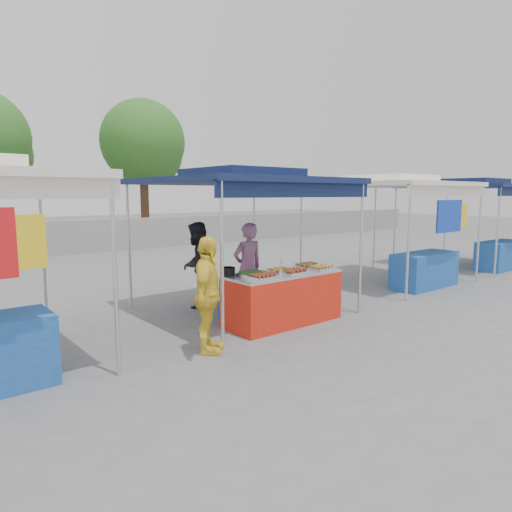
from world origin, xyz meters
TOP-DOWN VIEW (x-y plane):
  - ground_plane at (0.00, 0.00)m, footprint 80.00×80.00m
  - back_wall at (0.00, 11.00)m, footprint 40.00×0.25m
  - main_canopy at (0.00, 0.97)m, footprint 3.20×3.20m
  - neighbor_stall_right at (4.50, 0.57)m, footprint 3.20×3.20m
  - neighbor_stall_far at (8.50, 0.57)m, footprint 3.20×3.20m
  - tree_2 at (3.98, 12.91)m, footprint 3.60×3.55m
  - vendor_table at (0.00, -0.10)m, footprint 2.00×0.80m
  - food_tray_fl at (-0.62, -0.34)m, footprint 0.42×0.30m
  - food_tray_fm at (0.02, -0.34)m, footprint 0.42×0.30m
  - food_tray_fr at (0.67, -0.34)m, footprint 0.42×0.30m
  - food_tray_bl at (-0.59, -0.02)m, footprint 0.42×0.30m
  - food_tray_bm at (-0.02, -0.02)m, footprint 0.42×0.30m
  - food_tray_br at (0.65, -0.02)m, footprint 0.42×0.30m
  - cooking_pot at (-0.86, 0.25)m, footprint 0.23×0.23m
  - skewer_cup at (-0.22, -0.29)m, footprint 0.07×0.07m
  - wok_burner at (1.36, 0.29)m, footprint 0.46×0.46m
  - crate_left at (-0.41, 0.68)m, footprint 0.48×0.34m
  - crate_right at (0.44, 0.60)m, footprint 0.55×0.38m
  - crate_stacked at (0.44, 0.60)m, footprint 0.54×0.38m
  - vendor_woman at (0.00, 0.84)m, footprint 0.62×0.43m
  - helper_man at (-0.50, 1.76)m, footprint 0.99×0.97m
  - customer_person at (-1.74, -0.51)m, footprint 0.92×0.94m

SIDE VIEW (x-z plane):
  - ground_plane at x=0.00m, z-range 0.00..0.00m
  - crate_left at x=-0.41m, z-range 0.00..0.29m
  - crate_right at x=0.44m, z-range 0.00..0.33m
  - vendor_table at x=0.00m, z-range 0.00..0.85m
  - wok_burner at x=1.36m, z-range 0.07..0.84m
  - crate_stacked at x=0.44m, z-range 0.33..0.65m
  - back_wall at x=0.00m, z-range 0.00..1.20m
  - customer_person at x=-1.74m, z-range 0.00..1.58m
  - helper_man at x=-0.50m, z-range 0.00..1.61m
  - vendor_woman at x=0.00m, z-range 0.00..1.62m
  - food_tray_fl at x=-0.62m, z-range 0.85..0.92m
  - food_tray_fm at x=0.02m, z-range 0.85..0.92m
  - food_tray_fr at x=0.67m, z-range 0.85..0.92m
  - food_tray_bl at x=-0.59m, z-range 0.85..0.92m
  - food_tray_bm at x=-0.02m, z-range 0.85..0.92m
  - food_tray_br at x=0.65m, z-range 0.85..0.92m
  - skewer_cup at x=-0.22m, z-range 0.85..0.94m
  - cooking_pot at x=-0.86m, z-range 0.85..0.98m
  - neighbor_stall_right at x=4.50m, z-range 0.32..2.89m
  - neighbor_stall_far at x=8.50m, z-range 0.32..2.89m
  - main_canopy at x=0.00m, z-range 1.08..3.65m
  - tree_2 at x=3.98m, z-range 1.12..7.22m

